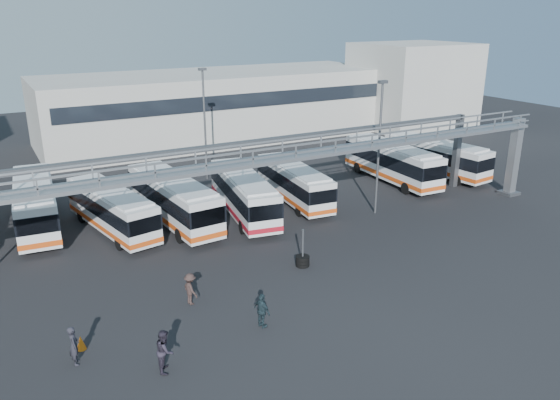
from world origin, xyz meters
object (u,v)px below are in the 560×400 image
light_pole_mid (379,141)px  tire_stack (303,260)px  bus_3 (112,208)px  bus_8 (392,161)px  bus_4 (173,198)px  cone_right (81,343)px  pedestrian_c (190,289)px  bus_9 (435,156)px  pedestrian_a (74,345)px  bus_6 (294,182)px  light_pole_back (205,118)px  pedestrian_d (262,311)px  bus_5 (244,193)px  bus_2 (35,203)px  pedestrian_b (165,350)px

light_pole_mid → tire_stack: light_pole_mid is taller
bus_3 → bus_8: size_ratio=0.92×
bus_4 → tire_stack: (4.50, -10.90, -1.53)m
cone_right → pedestrian_c: bearing=14.0°
bus_3 → tire_stack: size_ratio=4.38×
light_pole_mid → bus_9: 13.49m
bus_4 → cone_right: 16.25m
pedestrian_a → bus_6: bearing=-48.5°
bus_9 → tire_stack: bus_9 is taller
light_pole_back → bus_9: bearing=-25.6°
pedestrian_c → tire_stack: (7.64, 0.98, -0.48)m
bus_9 → pedestrian_d: bus_9 is taller
tire_stack → bus_5: bearing=86.0°
tire_stack → pedestrian_d: bearing=-137.6°
bus_3 → bus_6: 14.55m
bus_9 → cone_right: size_ratio=15.76×
bus_2 → bus_4: (8.95, -3.92, 0.01)m
pedestrian_c → pedestrian_b: bearing=138.7°
light_pole_mid → pedestrian_c: bearing=-160.3°
pedestrian_a → pedestrian_b: 4.15m
bus_2 → pedestrian_a: 18.33m
light_pole_back → bus_6: (3.76, -9.66, -4.01)m
light_pole_mid → bus_5: light_pole_mid is taller
bus_3 → cone_right: size_ratio=14.94×
light_pole_back → bus_6: light_pole_back is taller
bus_6 → pedestrian_b: 23.24m
bus_8 → light_pole_back: bearing=151.0°
bus_9 → tire_stack: (-21.57, -10.90, -1.45)m
pedestrian_d → pedestrian_b: bearing=85.9°
bus_9 → pedestrian_c: size_ratio=6.35×
bus_2 → bus_9: bus_2 is taller
bus_3 → bus_6: bearing=-13.8°
bus_5 → bus_8: 15.89m
bus_9 → pedestrian_d: bearing=-156.0°
bus_4 → pedestrian_c: bus_4 is taller
bus_6 → pedestrian_a: 24.24m
light_pole_back → pedestrian_d: 26.68m
bus_2 → bus_3: size_ratio=1.09×
light_pole_back → bus_4: bearing=-124.3°
pedestrian_d → bus_4: bearing=-17.9°
bus_2 → pedestrian_b: 20.92m
bus_2 → tire_stack: (13.45, -14.82, -1.52)m
tire_stack → pedestrian_a: bearing=-166.1°
bus_5 → pedestrian_c: bearing=-118.2°
bus_6 → pedestrian_b: size_ratio=5.27×
bus_4 → bus_6: (10.17, -0.25, -0.22)m
cone_right → pedestrian_d: bearing=-16.4°
bus_5 → bus_2: bearing=169.9°
bus_4 → pedestrian_d: bus_4 is taller
bus_3 → pedestrian_b: size_ratio=5.40×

